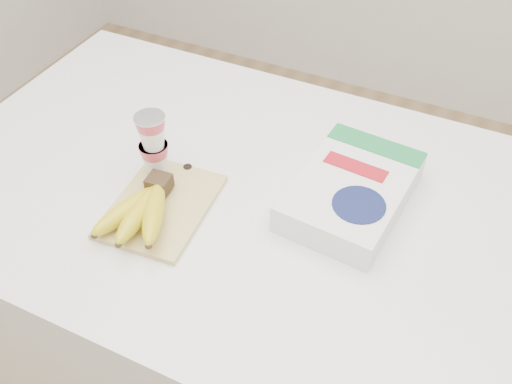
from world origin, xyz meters
TOP-DOWN VIEW (x-y plane):
  - room at (0.00, 0.00)m, footprint 4.00×4.00m
  - table at (0.00, 0.00)m, footprint 1.34×0.89m
  - cutting_board at (-0.09, -0.12)m, footprint 0.21×0.27m
  - bananas at (-0.10, -0.18)m, footprint 0.16×0.21m
  - yogurt_stack at (-0.15, -0.04)m, footprint 0.07×0.07m
  - cereal_box at (0.26, 0.06)m, footprint 0.24×0.33m

SIDE VIEW (x-z plane):
  - table at x=0.00m, z-range 0.00..1.00m
  - cutting_board at x=-0.09m, z-range 1.00..1.02m
  - cereal_box at x=0.26m, z-range 1.00..1.07m
  - bananas at x=-0.10m, z-range 1.01..1.08m
  - yogurt_stack at x=-0.15m, z-range 1.02..1.18m
  - room at x=0.00m, z-range -0.65..3.35m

